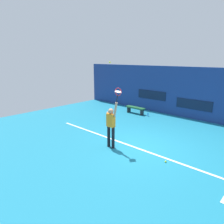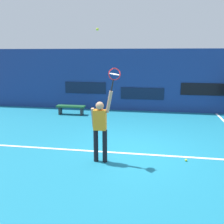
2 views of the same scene
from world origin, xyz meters
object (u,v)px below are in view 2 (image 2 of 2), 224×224
at_px(tennis_player, 100,126).
at_px(water_bottle, 91,113).
at_px(court_bench, 71,108).
at_px(tennis_ball, 97,29).
at_px(spare_ball, 186,160).
at_px(tennis_racket, 114,75).

height_order(tennis_player, water_bottle, tennis_player).
height_order(tennis_player, court_bench, tennis_player).
bearing_deg(water_bottle, tennis_ball, -73.76).
height_order(tennis_ball, spare_ball, tennis_ball).
distance_m(tennis_player, spare_ball, 2.58).
distance_m(tennis_racket, court_bench, 6.24).
xyz_separation_m(tennis_ball, water_bottle, (-1.49, 5.13, -3.39)).
bearing_deg(spare_ball, tennis_racket, -168.71).
height_order(tennis_racket, water_bottle, tennis_racket).
xyz_separation_m(tennis_racket, tennis_ball, (-0.42, -0.01, 1.13)).
bearing_deg(spare_ball, court_bench, 136.10).
bearing_deg(tennis_player, spare_ball, 9.40).
bearing_deg(water_bottle, spare_ball, -50.55).
relative_size(tennis_player, spare_ball, 29.24).
height_order(court_bench, water_bottle, court_bench).
height_order(tennis_racket, spare_ball, tennis_racket).
xyz_separation_m(tennis_player, tennis_ball, (-0.04, -0.01, 2.50)).
distance_m(tennis_racket, spare_ball, 3.09).
bearing_deg(tennis_player, court_bench, 116.56).
xyz_separation_m(tennis_racket, water_bottle, (-1.91, 5.12, -2.26)).
height_order(tennis_player, spare_ball, tennis_player).
relative_size(tennis_player, water_bottle, 8.28).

